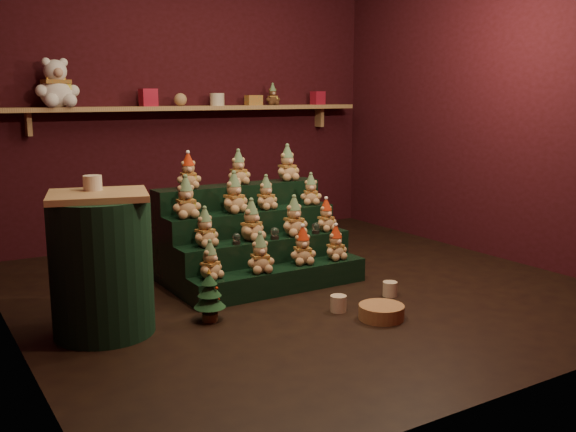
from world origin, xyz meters
TOP-DOWN VIEW (x-y plane):
  - ground at (0.00, 0.00)m, footprint 4.00×4.00m
  - back_wall at (0.00, 2.05)m, footprint 4.00×0.10m
  - front_wall at (0.00, -2.05)m, footprint 4.00×0.10m
  - right_wall at (2.05, 0.00)m, footprint 0.10×4.00m
  - back_shelf at (0.00, 1.87)m, footprint 3.60×0.26m
  - riser_tier_front at (-0.17, -0.01)m, footprint 1.40×0.22m
  - riser_tier_midfront at (-0.17, 0.21)m, footprint 1.40×0.22m
  - riser_tier_midback at (-0.17, 0.43)m, footprint 1.40×0.22m
  - riser_tier_back at (-0.17, 0.65)m, footprint 1.40×0.22m
  - teddy_0 at (-0.73, 0.01)m, footprint 0.24×0.24m
  - teddy_1 at (-0.35, -0.03)m, footprint 0.23×0.21m
  - teddy_2 at (0.03, 0.01)m, footprint 0.24×0.22m
  - teddy_3 at (0.32, -0.02)m, footprint 0.19×0.17m
  - teddy_4 at (-0.66, 0.22)m, footprint 0.23×0.22m
  - teddy_5 at (-0.29, 0.21)m, footprint 0.28×0.27m
  - teddy_6 at (0.07, 0.19)m, footprint 0.22×0.19m
  - teddy_7 at (0.38, 0.20)m, footprint 0.20×0.18m
  - teddy_8 at (-0.72, 0.42)m, footprint 0.23×0.21m
  - teddy_9 at (-0.32, 0.42)m, footprint 0.25×0.24m
  - teddy_10 at (-0.04, 0.43)m, footprint 0.21×0.19m
  - teddy_11 at (0.38, 0.42)m, footprint 0.23×0.22m
  - teddy_12 at (-0.60, 0.65)m, footprint 0.22×0.20m
  - teddy_13 at (-0.16, 0.65)m, footprint 0.20×0.18m
  - teddy_14 at (0.29, 0.64)m, footprint 0.21×0.19m
  - snow_globe_a at (-0.45, 0.15)m, footprint 0.06×0.06m
  - snow_globe_b at (-0.13, 0.15)m, footprint 0.07×0.07m
  - snow_globe_c at (0.24, 0.15)m, footprint 0.06×0.06m
  - side_table at (-1.51, -0.15)m, footprint 0.67×0.60m
  - table_ornament at (-1.51, -0.05)m, footprint 0.11×0.11m
  - mini_christmas_tree at (-0.88, -0.30)m, footprint 0.20×0.20m
  - mug_left at (-0.07, -0.59)m, footprint 0.11×0.11m
  - mug_right at (0.44, -0.52)m, footprint 0.11×0.11m
  - wicker_basket at (0.08, -0.85)m, footprint 0.39×0.39m
  - white_bear at (-1.27, 1.84)m, footprint 0.39×0.35m
  - brown_bear at (0.85, 1.84)m, footprint 0.17×0.16m
  - gift_tin_red_a at (-0.46, 1.85)m, footprint 0.14×0.14m
  - gift_tin_cream at (0.23, 1.85)m, footprint 0.14×0.14m
  - gift_tin_red_b at (1.42, 1.85)m, footprint 0.12×0.12m
  - shelf_plush_ball at (-0.15, 1.85)m, footprint 0.12×0.12m
  - scarf_gift_box at (0.64, 1.85)m, footprint 0.16×0.10m

SIDE VIEW (x-z plane):
  - ground at x=0.00m, z-range 0.00..0.00m
  - wicker_basket at x=0.08m, z-range 0.00..0.09m
  - mug_right at x=0.44m, z-range 0.00..0.11m
  - mug_left at x=-0.07m, z-range 0.00..0.11m
  - riser_tier_front at x=-0.17m, z-range 0.00..0.18m
  - mini_christmas_tree at x=-0.88m, z-range 0.00..0.34m
  - riser_tier_midfront at x=-0.17m, z-range 0.00..0.36m
  - riser_tier_midback at x=-0.17m, z-range 0.00..0.54m
  - teddy_3 at x=0.32m, z-range 0.18..0.44m
  - teddy_0 at x=-0.73m, z-range 0.18..0.44m
  - teddy_2 at x=0.03m, z-range 0.18..0.46m
  - teddy_1 at x=-0.35m, z-range 0.18..0.46m
  - riser_tier_back at x=-0.17m, z-range 0.00..0.72m
  - snow_globe_a at x=-0.45m, z-range 0.36..0.44m
  - snow_globe_c at x=0.24m, z-range 0.36..0.45m
  - snow_globe_b at x=-0.13m, z-range 0.36..0.45m
  - side_table at x=-1.51m, z-range 0.00..0.86m
  - teddy_7 at x=0.38m, z-range 0.36..0.61m
  - teddy_4 at x=-0.66m, z-range 0.36..0.63m
  - teddy_6 at x=0.07m, z-range 0.36..0.66m
  - teddy_5 at x=-0.29m, z-range 0.36..0.66m
  - teddy_11 at x=0.38m, z-range 0.54..0.79m
  - teddy_10 at x=-0.04m, z-range 0.54..0.80m
  - teddy_8 at x=-0.72m, z-range 0.54..0.84m
  - teddy_9 at x=-0.32m, z-range 0.54..0.84m
  - teddy_12 at x=-0.60m, z-range 0.72..0.98m
  - teddy_13 at x=-0.16m, z-range 0.72..0.99m
  - teddy_14 at x=0.29m, z-range 0.72..1.01m
  - table_ornament at x=-1.51m, z-range 0.87..0.95m
  - back_shelf at x=0.00m, z-range 1.17..1.41m
  - scarf_gift_box at x=0.64m, z-range 1.32..1.42m
  - gift_tin_cream at x=0.23m, z-range 1.32..1.44m
  - shelf_plush_ball at x=-0.15m, z-range 1.32..1.44m
  - gift_tin_red_b at x=1.42m, z-range 1.32..1.46m
  - back_wall at x=0.00m, z-range 0.00..2.80m
  - front_wall at x=0.00m, z-range 0.00..2.80m
  - right_wall at x=2.05m, z-range 0.00..2.80m
  - gift_tin_red_a at x=-0.46m, z-range 1.32..1.48m
  - brown_bear at x=0.85m, z-range 1.32..1.53m
  - white_bear at x=-1.27m, z-range 1.32..1.83m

